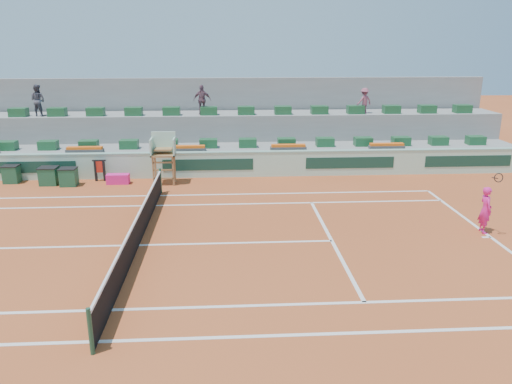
% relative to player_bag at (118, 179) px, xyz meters
% --- Properties ---
extents(ground, '(90.00, 90.00, 0.00)m').
position_rel_player_bag_xyz_m(ground, '(2.18, -7.52, -0.23)').
color(ground, '#A0441F').
rests_on(ground, ground).
extents(seating_tier_lower, '(36.00, 4.00, 1.20)m').
position_rel_player_bag_xyz_m(seating_tier_lower, '(2.18, 3.18, 0.37)').
color(seating_tier_lower, gray).
rests_on(seating_tier_lower, ground).
extents(seating_tier_upper, '(36.00, 2.40, 2.60)m').
position_rel_player_bag_xyz_m(seating_tier_upper, '(2.18, 4.78, 1.07)').
color(seating_tier_upper, gray).
rests_on(seating_tier_upper, ground).
extents(stadium_back_wall, '(36.00, 0.40, 4.40)m').
position_rel_player_bag_xyz_m(stadium_back_wall, '(2.18, 6.38, 1.97)').
color(stadium_back_wall, gray).
rests_on(stadium_back_wall, ground).
extents(player_bag, '(1.03, 0.46, 0.46)m').
position_rel_player_bag_xyz_m(player_bag, '(0.00, 0.00, 0.00)').
color(player_bag, '#EB1E86').
rests_on(player_bag, ground).
extents(spectator_left, '(0.95, 0.83, 1.65)m').
position_rel_player_bag_xyz_m(spectator_left, '(-4.79, 4.30, 3.19)').
color(spectator_left, '#464551').
rests_on(spectator_left, seating_tier_upper).
extents(spectator_mid, '(0.94, 0.40, 1.59)m').
position_rel_player_bag_xyz_m(spectator_mid, '(3.84, 4.25, 3.16)').
color(spectator_mid, '#674453').
rests_on(spectator_mid, seating_tier_upper).
extents(spectator_right, '(1.02, 0.81, 1.38)m').
position_rel_player_bag_xyz_m(spectator_right, '(12.66, 4.28, 3.06)').
color(spectator_right, '#92495D').
rests_on(spectator_right, seating_tier_upper).
extents(court_lines, '(23.89, 11.09, 0.01)m').
position_rel_player_bag_xyz_m(court_lines, '(2.18, -7.52, -0.22)').
color(court_lines, white).
rests_on(court_lines, ground).
extents(tennis_net, '(0.10, 11.97, 1.10)m').
position_rel_player_bag_xyz_m(tennis_net, '(2.18, -7.52, 0.30)').
color(tennis_net, black).
rests_on(tennis_net, ground).
extents(advertising_hoarding, '(36.00, 0.34, 1.26)m').
position_rel_player_bag_xyz_m(advertising_hoarding, '(2.20, 0.98, 0.40)').
color(advertising_hoarding, '#ACD8BF').
rests_on(advertising_hoarding, ground).
extents(umpire_chair, '(1.10, 0.90, 2.40)m').
position_rel_player_bag_xyz_m(umpire_chair, '(2.18, -0.02, 1.31)').
color(umpire_chair, olive).
rests_on(umpire_chair, ground).
extents(seat_row_lower, '(32.90, 0.60, 0.44)m').
position_rel_player_bag_xyz_m(seat_row_lower, '(2.18, 2.28, 1.19)').
color(seat_row_lower, '#1B512B').
rests_on(seat_row_lower, seating_tier_lower).
extents(seat_row_upper, '(32.90, 0.60, 0.44)m').
position_rel_player_bag_xyz_m(seat_row_upper, '(2.18, 4.18, 2.59)').
color(seat_row_upper, '#1B512B').
rests_on(seat_row_upper, seating_tier_upper).
extents(flower_planters, '(26.80, 0.36, 0.28)m').
position_rel_player_bag_xyz_m(flower_planters, '(0.68, 1.48, 1.10)').
color(flower_planters, '#4A4A4A').
rests_on(flower_planters, seating_tier_lower).
extents(drink_cooler_a, '(0.77, 0.67, 0.84)m').
position_rel_player_bag_xyz_m(drink_cooler_a, '(-2.19, -0.20, 0.19)').
color(drink_cooler_a, '#194B30').
rests_on(drink_cooler_a, ground).
extents(drink_cooler_b, '(0.83, 0.72, 0.84)m').
position_rel_player_bag_xyz_m(drink_cooler_b, '(-3.16, 0.02, 0.19)').
color(drink_cooler_b, '#194B30').
rests_on(drink_cooler_b, ground).
extents(drink_cooler_c, '(0.72, 0.62, 0.84)m').
position_rel_player_bag_xyz_m(drink_cooler_c, '(-5.03, 0.45, 0.19)').
color(drink_cooler_c, '#194B30').
rests_on(drink_cooler_c, ground).
extents(towel_rack, '(0.63, 0.11, 1.03)m').
position_rel_player_bag_xyz_m(towel_rack, '(-0.94, 0.53, 0.37)').
color(towel_rack, black).
rests_on(towel_rack, ground).
extents(tennis_player, '(0.43, 0.87, 2.28)m').
position_rel_player_bag_xyz_m(tennis_player, '(14.02, -7.04, 0.61)').
color(tennis_player, '#EB1E86').
rests_on(tennis_player, ground).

